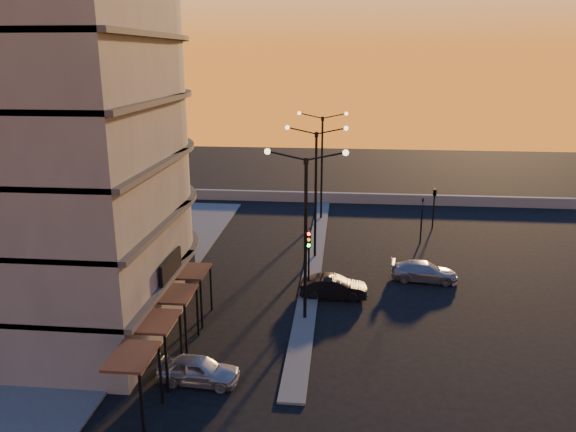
# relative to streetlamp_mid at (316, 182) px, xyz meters

# --- Properties ---
(ground) EXTENTS (120.00, 120.00, 0.00)m
(ground) POSITION_rel_streetlamp_mid_xyz_m (0.00, -10.00, -5.59)
(ground) COLOR black
(ground) RESTS_ON ground
(sidewalk_west) EXTENTS (5.00, 40.00, 0.12)m
(sidewalk_west) POSITION_rel_streetlamp_mid_xyz_m (-10.50, -6.00, -5.53)
(sidewalk_west) COLOR #535350
(sidewalk_west) RESTS_ON ground
(median) EXTENTS (1.20, 36.00, 0.12)m
(median) POSITION_rel_streetlamp_mid_xyz_m (0.00, 0.00, -5.53)
(median) COLOR #535350
(median) RESTS_ON ground
(parapet) EXTENTS (44.00, 0.50, 1.00)m
(parapet) POSITION_rel_streetlamp_mid_xyz_m (2.00, 16.00, -5.09)
(parapet) COLOR gray
(parapet) RESTS_ON ground
(building) EXTENTS (14.35, 17.08, 25.00)m
(building) POSITION_rel_streetlamp_mid_xyz_m (-14.00, -9.97, 6.32)
(building) COLOR #656059
(building) RESTS_ON ground
(streetlamp_near) EXTENTS (4.32, 0.32, 9.51)m
(streetlamp_near) POSITION_rel_streetlamp_mid_xyz_m (0.00, -10.00, 0.00)
(streetlamp_near) COLOR black
(streetlamp_near) RESTS_ON ground
(streetlamp_mid) EXTENTS (4.32, 0.32, 9.51)m
(streetlamp_mid) POSITION_rel_streetlamp_mid_xyz_m (0.00, 0.00, 0.00)
(streetlamp_mid) COLOR black
(streetlamp_mid) RESTS_ON ground
(streetlamp_far) EXTENTS (4.32, 0.32, 9.51)m
(streetlamp_far) POSITION_rel_streetlamp_mid_xyz_m (0.00, 10.00, 0.00)
(streetlamp_far) COLOR black
(streetlamp_far) RESTS_ON ground
(traffic_light_main) EXTENTS (0.28, 0.44, 4.25)m
(traffic_light_main) POSITION_rel_streetlamp_mid_xyz_m (0.00, -7.13, -2.70)
(traffic_light_main) COLOR black
(traffic_light_main) RESTS_ON ground
(signal_east_a) EXTENTS (0.13, 0.16, 3.60)m
(signal_east_a) POSITION_rel_streetlamp_mid_xyz_m (8.00, 4.00, -3.66)
(signal_east_a) COLOR black
(signal_east_a) RESTS_ON ground
(signal_east_b) EXTENTS (0.42, 1.99, 3.60)m
(signal_east_b) POSITION_rel_streetlamp_mid_xyz_m (9.50, 8.00, -2.49)
(signal_east_b) COLOR black
(signal_east_b) RESTS_ON ground
(car_hatchback) EXTENTS (3.79, 1.76, 1.26)m
(car_hatchback) POSITION_rel_streetlamp_mid_xyz_m (-4.26, -16.73, -4.96)
(car_hatchback) COLOR #9B9EA2
(car_hatchback) RESTS_ON ground
(car_sedan) EXTENTS (4.04, 1.43, 1.33)m
(car_sedan) POSITION_rel_streetlamp_mid_xyz_m (1.50, -6.88, -4.93)
(car_sedan) COLOR black
(car_sedan) RESTS_ON ground
(car_wagon) EXTENTS (4.46, 2.18, 1.25)m
(car_wagon) POSITION_rel_streetlamp_mid_xyz_m (7.29, -3.64, -4.97)
(car_wagon) COLOR gray
(car_wagon) RESTS_ON ground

